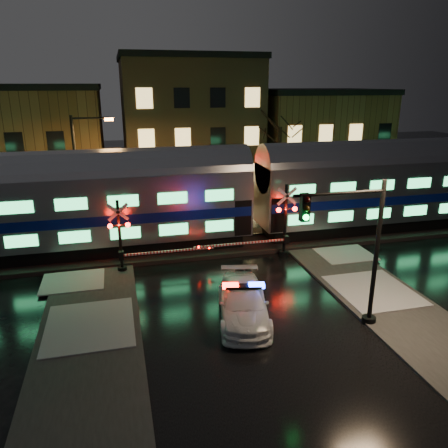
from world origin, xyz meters
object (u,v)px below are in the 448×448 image
Objects in this scene: police_car at (243,303)px; crossing_signal_left at (128,243)px; traffic_light at (355,253)px; streetlight at (81,168)px; crossing_signal_right at (279,228)px.

police_car is 0.96× the size of crossing_signal_left.
crossing_signal_left is (-4.49, 6.06, 0.89)m from police_car.
traffic_light is 0.79× the size of streetlight.
police_car is 0.89× the size of crossing_signal_right.
crossing_signal_right is at bearing 0.05° from crossing_signal_left.
crossing_signal_left is at bearing 138.26° from police_car.
police_car is at bearing 164.66° from traffic_light.
crossing_signal_right is 7.92m from traffic_light.
crossing_signal_right is (3.90, 6.07, 1.02)m from police_car.
traffic_light reaches higher than crossing_signal_left.
crossing_signal_left is 11.62m from traffic_light.
police_car is at bearing -122.75° from crossing_signal_right.
traffic_light is at bearing -11.46° from police_car.
crossing_signal_right is at bearing -31.70° from streetlight.
crossing_signal_left reaches higher than police_car.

